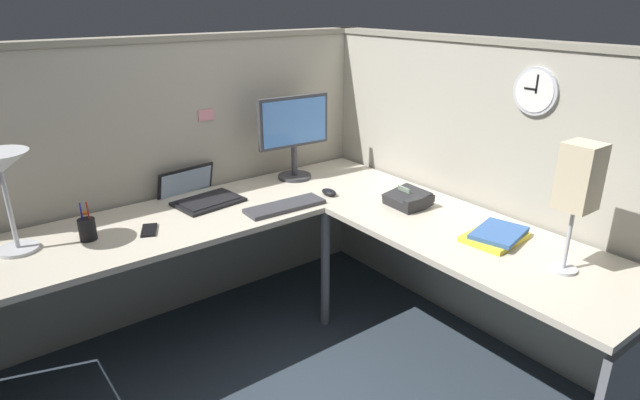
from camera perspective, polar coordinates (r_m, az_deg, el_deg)
The scene contains 16 objects.
ground_plane at distance 2.95m, azimuth -0.03°, elevation -15.55°, with size 6.80×6.80×0.00m, color #2D3842.
cubicle_wall_back at distance 3.11m, azimuth -15.24°, elevation 2.17°, with size 2.57×0.12×1.58m.
cubicle_wall_right at distance 2.98m, azimuth 16.62°, elevation 1.17°, with size 0.12×2.37×1.58m.
desk at distance 2.52m, azimuth -2.04°, elevation -5.66°, with size 2.35×2.15×0.73m.
monitor at distance 3.15m, azimuth -2.84°, elevation 7.47°, with size 0.46×0.20×0.50m.
laptop at distance 2.96m, azimuth -13.01°, elevation 0.59°, with size 0.39×0.42×0.22m.
keyboard at distance 2.76m, azimuth -3.81°, elevation -0.68°, with size 0.43×0.14×0.02m, color #38383D.
computer_mouse at distance 2.94m, azimuth 0.98°, elevation 0.85°, with size 0.06×0.10×0.03m, color black.
desk_lamp_dome at distance 2.54m, azimuth -31.27°, elevation 2.67°, with size 0.24×0.24×0.44m.
pen_cup at distance 2.61m, azimuth -23.87°, elevation -2.87°, with size 0.08×0.08×0.18m.
cell_phone at distance 2.62m, azimuth -18.00°, elevation -3.12°, with size 0.07×0.14×0.01m, color black.
office_phone at distance 2.81m, azimuth 9.55°, elevation 0.04°, with size 0.20×0.22×0.11m.
book_stack at distance 2.53m, azimuth 18.53°, elevation -3.65°, with size 0.31×0.25×0.04m.
desk_lamp_paper at distance 2.22m, azimuth 26.25°, elevation 1.90°, with size 0.13×0.13×0.53m.
wall_clock at distance 2.64m, azimuth 22.35°, elevation 10.84°, with size 0.04×0.22×0.22m.
pinned_note_leftmost at distance 3.05m, azimuth -12.24°, elevation 8.98°, with size 0.09×0.00×0.06m, color pink.
Camera 1 is at (-1.43, -1.89, 1.76)m, focal length 29.58 mm.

